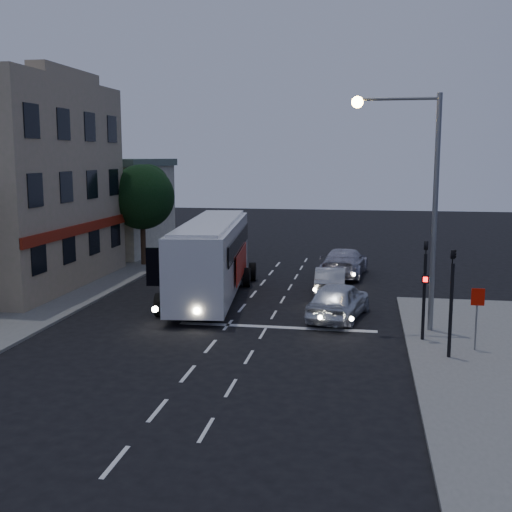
% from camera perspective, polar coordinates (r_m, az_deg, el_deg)
% --- Properties ---
extents(ground, '(120.00, 120.00, 0.00)m').
position_cam_1_polar(ground, '(24.40, -3.51, -7.35)').
color(ground, black).
extents(sidewalk_far, '(12.00, 50.00, 0.12)m').
position_cam_1_polar(sidewalk_far, '(36.51, -20.78, -2.37)').
color(sidewalk_far, slate).
rests_on(sidewalk_far, ground).
extents(road_markings, '(8.00, 30.55, 0.01)m').
position_cam_1_polar(road_markings, '(27.29, 0.73, -5.57)').
color(road_markings, silver).
rests_on(road_markings, ground).
extents(tour_bus, '(3.81, 12.40, 3.74)m').
position_cam_1_polar(tour_bus, '(31.26, -3.96, 0.04)').
color(tour_bus, silver).
rests_on(tour_bus, ground).
extents(car_suv, '(2.83, 5.01, 1.61)m').
position_cam_1_polar(car_suv, '(27.29, 7.36, -3.92)').
color(car_suv, silver).
rests_on(car_suv, ground).
extents(car_sedan_a, '(1.59, 4.20, 1.37)m').
position_cam_1_polar(car_sedan_a, '(32.09, 6.62, -2.19)').
color(car_sedan_a, '#A4A4A4').
rests_on(car_sedan_a, ground).
extents(car_sedan_b, '(2.80, 5.76, 1.61)m').
position_cam_1_polar(car_sedan_b, '(36.93, 7.85, -0.57)').
color(car_sedan_b, '#AAA9B8').
rests_on(car_sedan_b, ground).
extents(traffic_signal_main, '(0.25, 0.35, 4.10)m').
position_cam_1_polar(traffic_signal_main, '(24.08, 14.78, -1.93)').
color(traffic_signal_main, black).
rests_on(traffic_signal_main, sidewalk_near).
extents(traffic_signal_side, '(0.18, 0.15, 4.10)m').
position_cam_1_polar(traffic_signal_side, '(22.23, 17.01, -2.91)').
color(traffic_signal_side, black).
rests_on(traffic_signal_side, sidewalk_near).
extents(regulatory_sign, '(0.45, 0.12, 2.20)m').
position_cam_1_polar(regulatory_sign, '(23.48, 19.06, -4.45)').
color(regulatory_sign, slate).
rests_on(regulatory_sign, sidewalk_near).
extents(streetlight, '(3.32, 0.44, 9.00)m').
position_cam_1_polar(streetlight, '(25.10, 14.22, 6.14)').
color(streetlight, slate).
rests_on(streetlight, sidewalk_near).
extents(low_building_north, '(9.40, 9.40, 6.50)m').
position_cam_1_polar(low_building_north, '(46.92, -14.12, 4.42)').
color(low_building_north, gray).
rests_on(low_building_north, sidewalk_far).
extents(street_tree, '(4.00, 4.00, 6.20)m').
position_cam_1_polar(street_tree, '(40.27, -10.11, 5.44)').
color(street_tree, black).
rests_on(street_tree, sidewalk_far).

